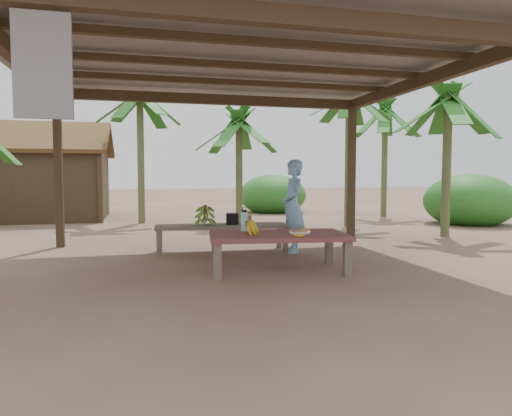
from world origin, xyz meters
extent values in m
plane|color=brown|center=(0.00, 0.00, 0.00)|extent=(80.00, 80.00, 0.00)
cube|color=black|center=(-2.80, 2.30, 1.35)|extent=(0.13, 0.13, 2.70)
cube|color=black|center=(2.80, 2.30, 1.35)|extent=(0.13, 0.13, 2.70)
cube|color=black|center=(0.00, -2.30, 2.70)|extent=(5.80, 0.14, 0.18)
cube|color=black|center=(0.00, 2.30, 2.70)|extent=(5.80, 0.14, 0.18)
cube|color=black|center=(-2.80, 0.00, 2.70)|extent=(0.14, 4.80, 0.18)
cube|color=black|center=(2.80, 0.00, 2.70)|extent=(0.14, 4.80, 0.18)
cube|color=slate|center=(0.00, 0.00, 2.92)|extent=(6.60, 5.60, 0.06)
cube|color=slate|center=(-2.10, -2.30, 2.15)|extent=(0.45, 0.05, 0.85)
cube|color=brown|center=(-0.47, -0.89, 0.22)|extent=(0.11, 0.11, 0.44)
cube|color=brown|center=(1.16, -1.08, 0.22)|extent=(0.11, 0.11, 0.44)
cube|color=brown|center=(-0.38, -0.06, 0.22)|extent=(0.11, 0.11, 0.44)
cube|color=brown|center=(1.25, -0.25, 0.22)|extent=(0.11, 0.11, 0.44)
cube|color=maroon|center=(0.39, -0.57, 0.47)|extent=(1.90, 1.20, 0.06)
cube|color=brown|center=(-1.12, 0.97, 0.20)|extent=(0.08, 0.08, 0.40)
cube|color=brown|center=(0.94, 0.85, 0.20)|extent=(0.08, 0.08, 0.40)
cube|color=brown|center=(-1.09, 1.43, 0.20)|extent=(0.08, 0.08, 0.40)
cube|color=brown|center=(0.96, 1.31, 0.20)|extent=(0.08, 0.08, 0.40)
cube|color=brown|center=(-0.08, 1.14, 0.42)|extent=(2.23, 0.73, 0.05)
cylinder|color=white|center=(0.66, -0.66, 0.51)|extent=(0.26, 0.26, 0.01)
cylinder|color=white|center=(0.66, -0.66, 0.52)|extent=(0.29, 0.29, 0.02)
cube|color=brown|center=(0.66, -0.66, 0.53)|extent=(0.15, 0.11, 0.02)
ellipsoid|color=yellow|center=(0.54, -0.99, 0.52)|extent=(0.16, 0.08, 0.04)
ellipsoid|color=yellow|center=(0.82, -0.46, 0.52)|extent=(0.12, 0.16, 0.04)
cylinder|color=#41C6CB|center=(0.01, -0.21, 0.63)|extent=(0.09, 0.09, 0.26)
cylinder|color=black|center=(0.01, -0.21, 0.78)|extent=(0.07, 0.07, 0.03)
torus|color=black|center=(0.01, -0.21, 0.81)|extent=(0.06, 0.01, 0.06)
cylinder|color=black|center=(0.10, 1.17, 0.54)|extent=(0.21, 0.21, 0.18)
imported|color=#7BB6E9|center=(1.05, 0.80, 0.77)|extent=(0.40, 0.58, 1.53)
cube|color=black|center=(-4.50, 8.00, 1.00)|extent=(4.00, 3.00, 2.00)
cube|color=brown|center=(-4.50, 7.15, 2.35)|extent=(4.40, 1.73, 1.00)
cube|color=brown|center=(-4.50, 8.85, 2.35)|extent=(4.40, 1.73, 1.00)
cylinder|color=#596638|center=(3.68, 4.33, 1.68)|extent=(0.18, 0.18, 3.36)
cylinder|color=#596638|center=(1.08, 5.44, 1.36)|extent=(0.18, 0.18, 2.73)
cylinder|color=#596638|center=(-1.43, 6.22, 1.73)|extent=(0.18, 0.18, 3.46)
cylinder|color=#596638|center=(4.77, 1.94, 1.45)|extent=(0.18, 0.18, 2.90)
cylinder|color=#596638|center=(5.86, 6.44, 1.66)|extent=(0.18, 0.18, 3.31)
camera|label=1|loc=(-1.31, -6.34, 1.26)|focal=32.00mm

